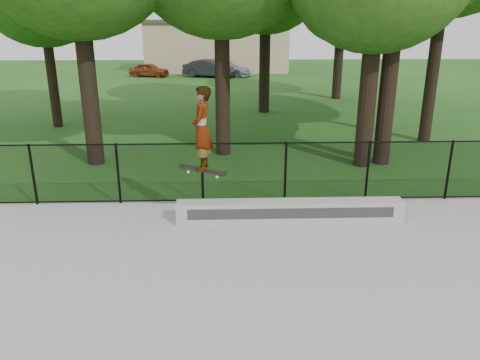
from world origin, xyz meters
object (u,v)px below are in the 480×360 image
at_px(grind_ledge, 290,211).
at_px(skater_airborne, 202,130).
at_px(car_c, 226,69).
at_px(car_b, 209,68).
at_px(car_a, 149,70).

distance_m(grind_ledge, skater_airborne, 2.63).
relative_size(car_c, skater_airborne, 1.94).
relative_size(grind_ledge, car_b, 1.34).
bearing_deg(car_b, car_c, -44.72).
xyz_separation_m(grind_ledge, car_a, (-7.29, 28.58, 0.24)).
bearing_deg(skater_airborne, car_a, 100.70).
xyz_separation_m(car_b, skater_airborne, (0.63, -28.14, 1.45)).
height_order(car_a, skater_airborne, skater_airborne).
height_order(grind_ledge, skater_airborne, skater_airborne).
bearing_deg(car_b, grind_ledge, -154.35).
bearing_deg(car_c, car_b, 139.04).
bearing_deg(car_b, skater_airborne, -158.19).
xyz_separation_m(car_a, car_b, (4.78, -0.46, 0.14)).
relative_size(car_a, car_b, 0.84).
xyz_separation_m(car_b, car_c, (1.31, 0.60, -0.08)).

